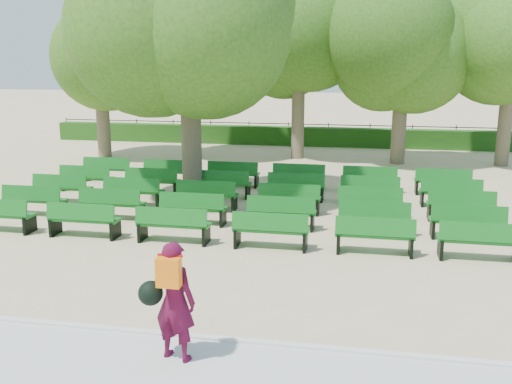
# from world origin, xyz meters

# --- Properties ---
(ground) EXTENTS (120.00, 120.00, 0.00)m
(ground) POSITION_xyz_m (0.00, 0.00, 0.00)
(ground) COLOR tan
(paving) EXTENTS (30.00, 2.20, 0.06)m
(paving) POSITION_xyz_m (0.00, -7.40, 0.03)
(paving) COLOR beige
(paving) RESTS_ON ground
(curb) EXTENTS (30.00, 0.12, 0.10)m
(curb) POSITION_xyz_m (0.00, -6.25, 0.05)
(curb) COLOR silver
(curb) RESTS_ON ground
(hedge) EXTENTS (26.00, 0.70, 0.90)m
(hedge) POSITION_xyz_m (0.00, 14.00, 0.45)
(hedge) COLOR #1F4E14
(hedge) RESTS_ON ground
(fence) EXTENTS (26.00, 0.10, 1.02)m
(fence) POSITION_xyz_m (0.00, 14.40, 0.00)
(fence) COLOR black
(fence) RESTS_ON ground
(tree_line) EXTENTS (21.80, 6.80, 7.04)m
(tree_line) POSITION_xyz_m (0.00, 10.00, 0.00)
(tree_line) COLOR #35611A
(tree_line) RESTS_ON ground
(bench_array) EXTENTS (1.73, 0.64, 1.07)m
(bench_array) POSITION_xyz_m (-0.39, 1.32, 0.09)
(bench_array) COLOR #11641A
(bench_array) RESTS_ON ground
(tree_among) EXTENTS (5.16, 5.16, 7.27)m
(tree_among) POSITION_xyz_m (-2.35, 2.45, 4.92)
(tree_among) COLOR brown
(tree_among) RESTS_ON ground
(person) EXTENTS (0.84, 0.54, 1.71)m
(person) POSITION_xyz_m (0.21, -6.89, 0.94)
(person) COLOR #4B0A25
(person) RESTS_ON ground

